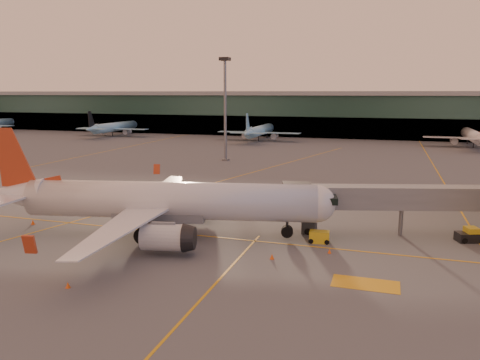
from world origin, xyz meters
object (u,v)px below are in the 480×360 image
(gpu_cart, at_px, (319,237))
(pushback_tug, at_px, (471,236))
(main_airplane, at_px, (159,202))
(catering_truck, at_px, (167,215))

(gpu_cart, relative_size, pushback_tug, 0.65)
(main_airplane, relative_size, gpu_cart, 17.60)
(catering_truck, bearing_deg, main_airplane, -117.14)
(main_airplane, distance_m, gpu_cart, 19.41)
(gpu_cart, bearing_deg, pushback_tug, 13.95)
(catering_truck, distance_m, gpu_cart, 18.53)
(main_airplane, height_order, pushback_tug, main_airplane)
(main_airplane, bearing_deg, catering_truck, 54.64)
(pushback_tug, bearing_deg, gpu_cart, 179.31)
(catering_truck, height_order, pushback_tug, catering_truck)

